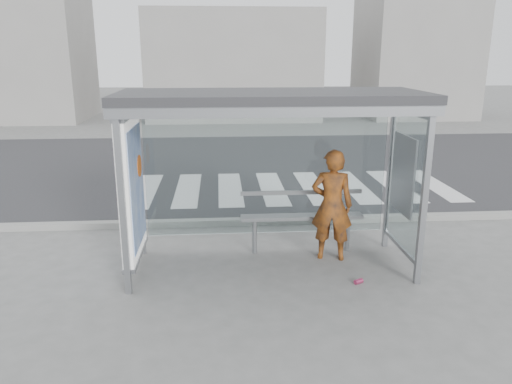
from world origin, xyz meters
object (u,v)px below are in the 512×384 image
(bench, at_px, (302,217))
(person, at_px, (332,205))
(bus_shelter, at_px, (245,137))
(soda_can, at_px, (359,281))

(bench, bearing_deg, person, -36.92)
(bus_shelter, bearing_deg, soda_can, -24.85)
(bus_shelter, height_order, person, bus_shelter)
(bus_shelter, xyz_separation_m, bench, (0.93, 0.52, -1.39))
(person, relative_size, soda_can, 13.77)
(bus_shelter, bearing_deg, person, 9.00)
(bench, bearing_deg, soda_can, -63.47)
(bench, bearing_deg, bus_shelter, -150.79)
(person, bearing_deg, bus_shelter, 21.60)
(person, height_order, soda_can, person)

